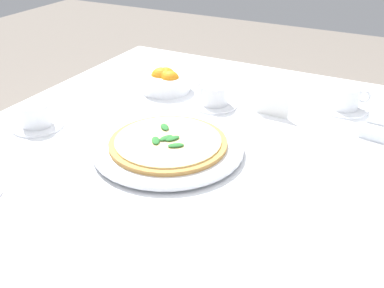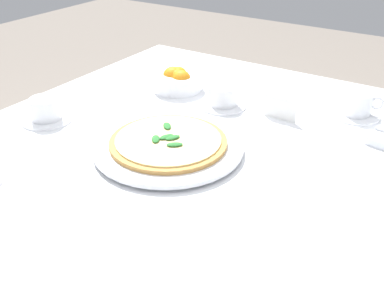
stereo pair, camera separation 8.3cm
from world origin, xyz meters
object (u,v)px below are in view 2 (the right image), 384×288
(coffee_cup_near_left, at_px, (46,110))
(menu_card, at_px, (280,108))
(pizza_plate, at_px, (168,147))
(coffee_cup_left_edge, at_px, (223,97))
(pizza, at_px, (168,141))
(citrus_bowl, at_px, (177,80))
(coffee_cup_right_edge, at_px, (357,105))

(coffee_cup_near_left, xyz_separation_m, menu_card, (-0.50, -0.33, 0.00))
(pizza_plate, relative_size, coffee_cup_near_left, 2.64)
(coffee_cup_left_edge, xyz_separation_m, menu_card, (-0.16, -0.01, 0.00))
(pizza, distance_m, menu_card, 0.33)
(coffee_cup_left_edge, bearing_deg, pizza_plate, 93.69)
(pizza_plate, distance_m, menu_card, 0.33)
(pizza_plate, distance_m, citrus_bowl, 0.38)
(coffee_cup_near_left, height_order, citrus_bowl, citrus_bowl)
(pizza_plate, relative_size, pizza, 1.28)
(pizza, distance_m, coffee_cup_near_left, 0.36)
(coffee_cup_left_edge, distance_m, menu_card, 0.17)
(coffee_cup_left_edge, height_order, citrus_bowl, citrus_bowl)
(coffee_cup_right_edge, distance_m, citrus_bowl, 0.51)
(pizza_plate, bearing_deg, menu_card, -116.48)
(pizza_plate, xyz_separation_m, citrus_bowl, (0.20, -0.32, 0.02))
(coffee_cup_left_edge, bearing_deg, coffee_cup_right_edge, -157.01)
(citrus_bowl, relative_size, menu_card, 1.67)
(pizza, relative_size, coffee_cup_right_edge, 2.07)
(pizza, xyz_separation_m, coffee_cup_right_edge, (-0.31, -0.42, 0.01))
(coffee_cup_left_edge, relative_size, coffee_cup_near_left, 1.00)
(coffee_cup_left_edge, xyz_separation_m, citrus_bowl, (0.18, -0.04, 0.00))
(pizza, height_order, coffee_cup_right_edge, coffee_cup_right_edge)
(pizza_plate, xyz_separation_m, pizza, (0.00, -0.00, 0.01))
(coffee_cup_right_edge, xyz_separation_m, coffee_cup_left_edge, (0.33, 0.14, -0.00))
(pizza_plate, bearing_deg, coffee_cup_near_left, 6.37)
(pizza, distance_m, coffee_cup_right_edge, 0.52)
(coffee_cup_right_edge, bearing_deg, coffee_cup_near_left, 34.81)
(pizza_plate, height_order, coffee_cup_right_edge, coffee_cup_right_edge)
(coffee_cup_right_edge, xyz_separation_m, menu_card, (0.16, 0.13, 0.00))
(pizza_plate, height_order, menu_card, menu_card)
(pizza, height_order, menu_card, menu_card)
(citrus_bowl, height_order, menu_card, citrus_bowl)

